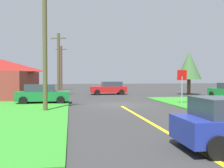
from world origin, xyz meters
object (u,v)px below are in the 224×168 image
object	(u,v)px
parked_car_near_building	(42,94)
utility_pole_mid	(59,64)
stop_sign	(182,80)
car_approaching_junction	(109,88)
utility_pole_far	(61,67)
oak_tree_left	(189,66)
utility_pole_near	(45,47)

from	to	relation	value
parked_car_near_building	utility_pole_mid	bearing A→B (deg)	82.99
stop_sign	utility_pole_mid	xyz separation A→B (m)	(-10.19, 11.06, 1.74)
car_approaching_junction	stop_sign	bearing A→B (deg)	106.45
parked_car_near_building	utility_pole_far	world-z (taller)	utility_pole_far
car_approaching_junction	utility_pole_mid	xyz separation A→B (m)	(-6.18, -1.73, 2.92)
utility_pole_far	oak_tree_left	xyz separation A→B (m)	(16.10, -13.77, -0.17)
utility_pole_mid	parked_car_near_building	bearing A→B (deg)	-96.52
stop_sign	utility_pole_far	world-z (taller)	utility_pole_far
utility_pole_mid	utility_pole_far	distance (m)	13.54
parked_car_near_building	utility_pole_near	size ratio (longest dim) A/B	0.53
parked_car_near_building	oak_tree_left	xyz separation A→B (m)	(16.92, 8.26, 2.78)
parked_car_near_building	utility_pole_near	world-z (taller)	utility_pole_near
utility_pole_near	utility_pole_mid	world-z (taller)	utility_pole_near
parked_car_near_building	utility_pole_near	bearing A→B (deg)	-82.57
car_approaching_junction	utility_pole_near	size ratio (longest dim) A/B	0.55
car_approaching_junction	oak_tree_left	size ratio (longest dim) A/B	0.84
car_approaching_junction	utility_pole_mid	world-z (taller)	utility_pole_mid
stop_sign	utility_pole_far	size ratio (longest dim) A/B	0.38
oak_tree_left	car_approaching_junction	bearing A→B (deg)	168.63
stop_sign	utility_pole_near	xyz separation A→B (m)	(-10.46, -2.48, 2.19)
stop_sign	car_approaching_junction	size ratio (longest dim) A/B	0.62
stop_sign	car_approaching_junction	bearing A→B (deg)	-77.89
parked_car_near_building	oak_tree_left	bearing A→B (deg)	25.54
stop_sign	utility_pole_near	size ratio (longest dim) A/B	0.34
parked_car_near_building	utility_pole_near	xyz separation A→B (m)	(0.70, -5.05, 3.37)
utility_pole_near	utility_pole_far	bearing A→B (deg)	89.76
oak_tree_left	utility_pole_far	bearing A→B (deg)	139.47
parked_car_near_building	utility_pole_far	xyz separation A→B (m)	(0.82, 22.03, 2.96)
car_approaching_junction	utility_pole_mid	size ratio (longest dim) A/B	0.62
utility_pole_mid	utility_pole_far	bearing A→B (deg)	90.65
stop_sign	utility_pole_mid	world-z (taller)	utility_pole_mid
utility_pole_near	oak_tree_left	distance (m)	20.99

